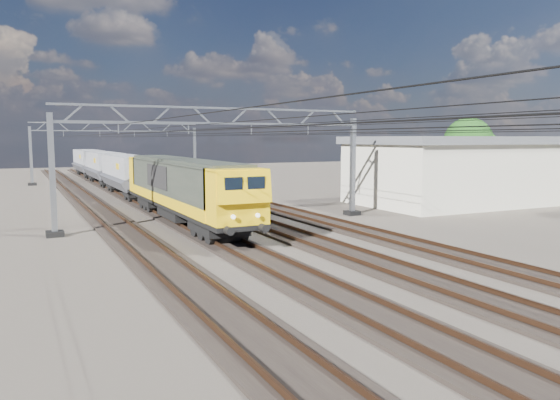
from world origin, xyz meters
name	(u,v)px	position (x,y,z in m)	size (l,w,h in m)	color
ground	(247,235)	(0.00, 0.00, 0.00)	(160.00, 160.00, 0.00)	black
track_outer_west	(136,242)	(-6.00, 0.00, 0.07)	(2.60, 140.00, 0.30)	black
track_loco	(212,236)	(-2.00, 0.00, 0.07)	(2.60, 140.00, 0.30)	black
track_inner_east	(280,231)	(2.00, 0.00, 0.07)	(2.60, 140.00, 0.30)	black
track_outer_east	(340,226)	(6.00, 0.00, 0.07)	(2.60, 140.00, 0.30)	black
catenary_gantry_mid	(221,161)	(0.00, 4.00, 3.91)	(19.90, 0.90, 7.11)	#8F969C
catenary_gantry_far	(118,150)	(0.00, 40.00, 3.91)	(19.90, 0.90, 7.11)	#8F969C
overhead_wires	(200,131)	(0.00, 8.00, 5.75)	(12.03, 140.00, 0.53)	black
locomotive	(182,186)	(-2.00, 5.56, 2.33)	(2.76, 21.10, 3.62)	black
hopper_wagon_lead	(128,172)	(-2.00, 23.25, 2.23)	(3.38, 13.00, 3.25)	black
hopper_wagon_mid	(104,165)	(-2.00, 37.45, 2.23)	(3.38, 13.00, 3.25)	black
hopper_wagon_third	(89,161)	(-2.00, 51.65, 2.23)	(3.38, 13.00, 3.25)	black
industrial_shed	(467,170)	(22.00, 6.00, 2.73)	(18.60, 10.60, 5.40)	silver
tree_far	(472,144)	(30.32, 13.79, 4.69)	(5.41, 5.01, 7.36)	#3D2A1B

